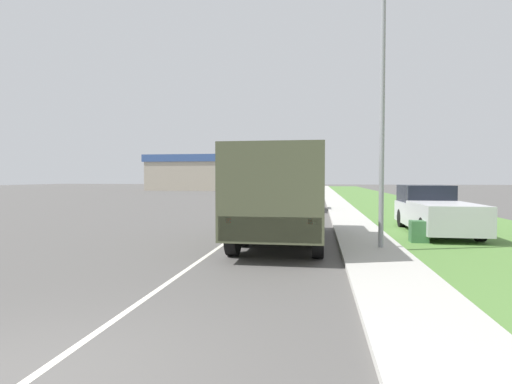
{
  "coord_description": "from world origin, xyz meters",
  "views": [
    {
      "loc": [
        2.97,
        -3.47,
        2.1
      ],
      "look_at": [
        0.73,
        10.84,
        1.59
      ],
      "focal_mm": 28.0,
      "sensor_mm": 36.0,
      "label": 1
    }
  ],
  "objects": [
    {
      "name": "car_nearest_ahead",
      "position": [
        2.04,
        22.84,
        0.65
      ],
      "size": [
        1.86,
        4.72,
        1.43
      ],
      "color": "silver",
      "rests_on": "ground"
    },
    {
      "name": "pickup_truck",
      "position": [
        7.36,
        12.69,
        0.86
      ],
      "size": [
        1.98,
        5.61,
        1.79
      ],
      "color": "silver",
      "rests_on": "grass_strip_right"
    },
    {
      "name": "building_distant",
      "position": [
        -17.54,
        64.15,
        3.06
      ],
      "size": [
        17.51,
        9.21,
        6.05
      ],
      "color": "#B2A893",
      "rests_on": "ground"
    },
    {
      "name": "lane_centre_stripe",
      "position": [
        0.0,
        40.0,
        0.0
      ],
      "size": [
        0.12,
        120.0,
        0.0
      ],
      "color": "silver",
      "rests_on": "ground"
    },
    {
      "name": "car_second_ahead",
      "position": [
        -1.53,
        36.71,
        0.76
      ],
      "size": [
        1.83,
        4.21,
        1.7
      ],
      "color": "black",
      "rests_on": "ground"
    },
    {
      "name": "sidewalk_right",
      "position": [
        4.5,
        40.0,
        0.06
      ],
      "size": [
        1.8,
        120.0,
        0.12
      ],
      "color": "beige",
      "rests_on": "ground"
    },
    {
      "name": "ground_plane",
      "position": [
        0.0,
        40.0,
        0.0
      ],
      "size": [
        180.0,
        180.0,
        0.0
      ],
      "primitive_type": "plane",
      "color": "#565451"
    },
    {
      "name": "utility_box",
      "position": [
        6.2,
        10.06,
        0.37
      ],
      "size": [
        0.55,
        0.45,
        0.7
      ],
      "color": "#3D7042",
      "rests_on": "grass_strip_right"
    },
    {
      "name": "military_truck",
      "position": [
        1.83,
        9.21,
        1.64
      ],
      "size": [
        2.57,
        7.25,
        2.97
      ],
      "color": "#474C38",
      "rests_on": "ground"
    },
    {
      "name": "grass_strip_right",
      "position": [
        8.9,
        40.0,
        0.01
      ],
      "size": [
        7.0,
        120.0,
        0.02
      ],
      "color": "#56843D",
      "rests_on": "ground"
    },
    {
      "name": "lamp_post",
      "position": [
        4.57,
        8.32,
        4.99
      ],
      "size": [
        1.69,
        0.24,
        8.35
      ],
      "color": "gray",
      "rests_on": "sidewalk_right"
    }
  ]
}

